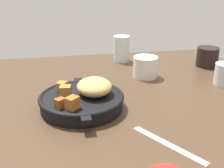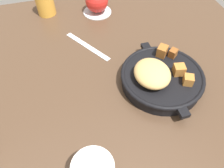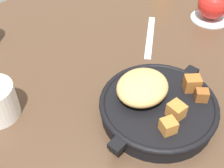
{
  "view_description": "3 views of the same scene",
  "coord_description": "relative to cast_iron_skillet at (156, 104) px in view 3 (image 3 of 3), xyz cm",
  "views": [
    {
      "loc": [
        68.19,
        -16.04,
        35.03
      ],
      "look_at": [
        -4.66,
        -2.38,
        5.21
      ],
      "focal_mm": 46.19,
      "sensor_mm": 36.0,
      "label": 1
    },
    {
      "loc": [
        -36.67,
        12.96,
        48.32
      ],
      "look_at": [
        -2.63,
        3.26,
        5.42
      ],
      "focal_mm": 35.83,
      "sensor_mm": 36.0,
      "label": 2
    },
    {
      "loc": [
        -36.05,
        -29.16,
        44.92
      ],
      "look_at": [
        -3.62,
        -1.1,
        3.46
      ],
      "focal_mm": 47.29,
      "sensor_mm": 36.0,
      "label": 3
    }
  ],
  "objects": [
    {
      "name": "red_apple",
      "position": [
        39.12,
        8.43,
        1.98
      ],
      "size": [
        8.39,
        8.39,
        8.39
      ],
      "primitive_type": "sphere",
      "color": "red",
      "rests_on": "saucer_plate"
    },
    {
      "name": "cast_iron_skillet",
      "position": [
        0.0,
        0.0,
        0.0
      ],
      "size": [
        27.05,
        22.75,
        7.95
      ],
      "color": "black",
      "rests_on": "ground_plane"
    },
    {
      "name": "butter_knife",
      "position": [
        20.89,
        16.13,
        -2.63
      ],
      "size": [
        16.94,
        11.37,
        0.36
      ],
      "primitive_type": "cube",
      "rotation": [
        0.0,
        0.0,
        0.56
      ],
      "color": "silver",
      "rests_on": "ground_plane"
    },
    {
      "name": "saucer_plate",
      "position": [
        39.12,
        8.43,
        -2.51
      ],
      "size": [
        10.66,
        10.66,
        0.6
      ],
      "primitive_type": "cylinder",
      "color": "#B7BABF",
      "rests_on": "ground_plane"
    },
    {
      "name": "ground_plane",
      "position": [
        1.75,
        10.75,
        -4.01
      ],
      "size": [
        105.6,
        101.04,
        2.4
      ],
      "primitive_type": "cube",
      "color": "#473323"
    }
  ]
}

